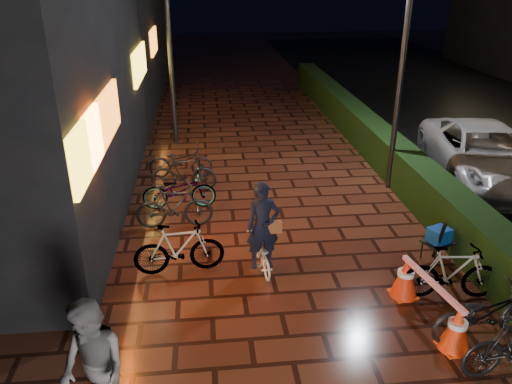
{
  "coord_description": "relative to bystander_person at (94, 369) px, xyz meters",
  "views": [
    {
      "loc": [
        -1.66,
        -5.91,
        5.07
      ],
      "look_at": [
        -0.71,
        2.94,
        1.1
      ],
      "focal_mm": 35.0,
      "sensor_mm": 36.0,
      "label": 1
    }
  ],
  "objects": [
    {
      "name": "lamp_post_hedge",
      "position": [
        5.97,
        6.69,
        1.86
      ],
      "size": [
        0.48,
        0.16,
        5.0
      ],
      "color": "black",
      "rests_on": "ground"
    },
    {
      "name": "parked_bikes_storefront",
      "position": [
        0.75,
        5.96,
        -0.42
      ],
      "size": [
        1.81,
        5.25,
        0.98
      ],
      "color": "black",
      "rests_on": "ground"
    },
    {
      "name": "parked_bikes_hedge",
      "position": [
        5.38,
        1.12,
        -0.42
      ],
      "size": [
        1.77,
        2.37,
        0.98
      ],
      "color": "black",
      "rests_on": "ground"
    },
    {
      "name": "traffic_barrier",
      "position": [
        4.75,
        1.52,
        -0.53
      ],
      "size": [
        0.71,
        1.8,
        0.73
      ],
      "color": "#F9340D",
      "rests_on": "ground"
    },
    {
      "name": "van",
      "position": [
        8.56,
        6.95,
        -0.18
      ],
      "size": [
        3.2,
        5.43,
        1.42
      ],
      "primitive_type": "imported",
      "rotation": [
        0.0,
        0.0,
        -0.17
      ],
      "color": "#BABAC0",
      "rests_on": "ground"
    },
    {
      "name": "bystander_person",
      "position": [
        0.0,
        0.0,
        0.0
      ],
      "size": [
        1.08,
        1.1,
        1.78
      ],
      "primitive_type": "imported",
      "rotation": [
        0.0,
        0.0,
        -0.86
      ],
      "color": "#58585A",
      "rests_on": "ground"
    },
    {
      "name": "hedge",
      "position": [
        6.34,
        9.35,
        -0.39
      ],
      "size": [
        0.7,
        20.0,
        1.0
      ],
      "primitive_type": "cube",
      "color": "black",
      "rests_on": "ground"
    },
    {
      "name": "ground",
      "position": [
        3.04,
        1.35,
        -0.89
      ],
      "size": [
        80.0,
        80.0,
        0.0
      ],
      "primitive_type": "plane",
      "color": "#381911",
      "rests_on": "ground"
    },
    {
      "name": "cart_assembly",
      "position": [
        5.66,
        3.2,
        -0.39
      ],
      "size": [
        0.64,
        0.69,
        0.97
      ],
      "color": "black",
      "rests_on": "ground"
    },
    {
      "name": "lamp_post_sf",
      "position": [
        0.45,
        10.98,
        2.18
      ],
      "size": [
        0.53,
        0.16,
        5.58
      ],
      "color": "black",
      "rests_on": "ground"
    },
    {
      "name": "cyclist",
      "position": [
        2.33,
        3.23,
        -0.24
      ],
      "size": [
        0.65,
        1.26,
        1.75
      ],
      "color": "white",
      "rests_on": "ground"
    }
  ]
}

